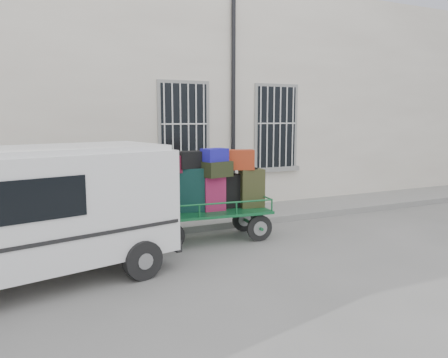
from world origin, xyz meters
TOP-DOWN VIEW (x-y plane):
  - ground at (0.00, 0.00)m, footprint 80.00×80.00m
  - building at (0.00, 5.50)m, footprint 24.00×5.15m
  - sidewalk at (0.00, 2.20)m, footprint 24.00×1.70m
  - luggage_cart at (-0.68, 0.73)m, footprint 2.87×1.31m
  - van at (-4.02, -0.36)m, footprint 4.41×2.63m

SIDE VIEW (x-z plane):
  - ground at x=0.00m, z-range 0.00..0.00m
  - sidewalk at x=0.00m, z-range 0.00..0.15m
  - luggage_cart at x=-0.68m, z-range 0.10..2.00m
  - van at x=-4.02m, z-range 0.15..2.24m
  - building at x=0.00m, z-range 0.00..6.00m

